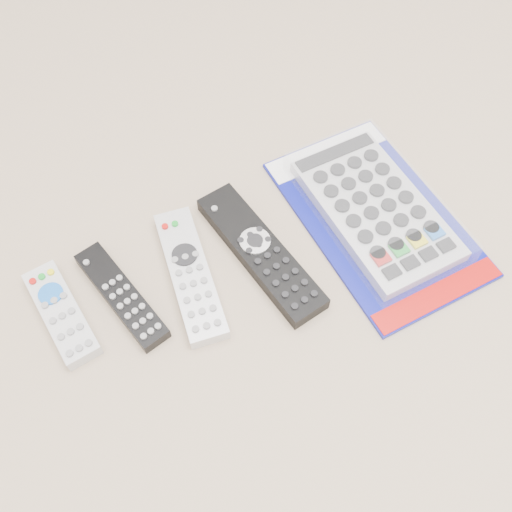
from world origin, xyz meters
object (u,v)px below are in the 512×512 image
remote_small_grey (61,313)px  remote_large_black (261,252)px  remote_silver_dvd (190,274)px  jumbo_remote_packaged (376,209)px  remote_slim_black (122,296)px

remote_small_grey → remote_large_black: bearing=-13.5°
remote_silver_dvd → jumbo_remote_packaged: (0.27, -0.03, 0.01)m
remote_silver_dvd → remote_small_grey: bearing=-178.7°
jumbo_remote_packaged → remote_large_black: bearing=175.1°
remote_large_black → jumbo_remote_packaged: bearing=-12.2°
remote_small_grey → remote_large_black: size_ratio=0.64×
remote_small_grey → remote_large_black: (0.26, -0.04, 0.00)m
jumbo_remote_packaged → remote_small_grey: bearing=173.2°
remote_large_black → remote_slim_black: bearing=164.7°
remote_small_grey → remote_silver_dvd: bearing=-13.6°
remote_small_grey → remote_slim_black: 0.08m
remote_slim_black → jumbo_remote_packaged: jumbo_remote_packaged is taller
remote_silver_dvd → remote_large_black: 0.10m
remote_small_grey → remote_silver_dvd: same height
remote_small_grey → jumbo_remote_packaged: bearing=-12.2°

